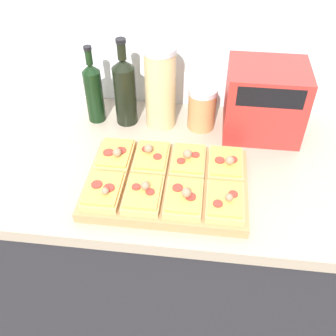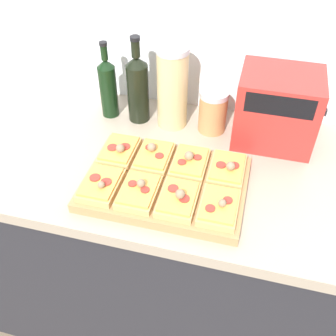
# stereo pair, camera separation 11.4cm
# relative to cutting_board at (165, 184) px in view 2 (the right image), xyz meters

# --- Properties ---
(wall_back) EXTENTS (6.00, 0.06, 2.50)m
(wall_back) POSITION_rel_cutting_board_xyz_m (-0.03, 0.48, 0.33)
(wall_back) COLOR silver
(wall_back) RESTS_ON ground_plane
(kitchen_counter) EXTENTS (2.63, 0.67, 0.90)m
(kitchen_counter) POSITION_rel_cutting_board_xyz_m (-0.03, 0.12, -0.46)
(kitchen_counter) COLOR #232328
(kitchen_counter) RESTS_ON ground_plane
(cutting_board) EXTENTS (0.46, 0.32, 0.03)m
(cutting_board) POSITION_rel_cutting_board_xyz_m (0.00, 0.00, 0.00)
(cutting_board) COLOR #A37A4C
(cutting_board) RESTS_ON kitchen_counter
(pizza_slice_back_left) EXTENTS (0.10, 0.14, 0.05)m
(pizza_slice_back_left) POSITION_rel_cutting_board_xyz_m (-0.17, 0.07, 0.03)
(pizza_slice_back_left) COLOR tan
(pizza_slice_back_left) RESTS_ON cutting_board
(pizza_slice_back_midleft) EXTENTS (0.10, 0.14, 0.05)m
(pizza_slice_back_midleft) POSITION_rel_cutting_board_xyz_m (-0.06, 0.08, 0.03)
(pizza_slice_back_midleft) COLOR tan
(pizza_slice_back_midleft) RESTS_ON cutting_board
(pizza_slice_back_midright) EXTENTS (0.10, 0.14, 0.06)m
(pizza_slice_back_midright) POSITION_rel_cutting_board_xyz_m (0.06, 0.08, 0.03)
(pizza_slice_back_midright) COLOR tan
(pizza_slice_back_midright) RESTS_ON cutting_board
(pizza_slice_back_right) EXTENTS (0.10, 0.14, 0.05)m
(pizza_slice_back_right) POSITION_rel_cutting_board_xyz_m (0.17, 0.08, 0.03)
(pizza_slice_back_right) COLOR tan
(pizza_slice_back_right) RESTS_ON cutting_board
(pizza_slice_front_left) EXTENTS (0.10, 0.14, 0.05)m
(pizza_slice_front_left) POSITION_rel_cutting_board_xyz_m (-0.17, -0.08, 0.03)
(pizza_slice_front_left) COLOR tan
(pizza_slice_front_left) RESTS_ON cutting_board
(pizza_slice_front_midleft) EXTENTS (0.10, 0.14, 0.05)m
(pizza_slice_front_midleft) POSITION_rel_cutting_board_xyz_m (-0.06, -0.08, 0.03)
(pizza_slice_front_midleft) COLOR tan
(pizza_slice_front_midleft) RESTS_ON cutting_board
(pizza_slice_front_midright) EXTENTS (0.10, 0.14, 0.05)m
(pizza_slice_front_midright) POSITION_rel_cutting_board_xyz_m (0.06, -0.08, 0.03)
(pizza_slice_front_midright) COLOR tan
(pizza_slice_front_midright) RESTS_ON cutting_board
(pizza_slice_front_right) EXTENTS (0.10, 0.14, 0.05)m
(pizza_slice_front_right) POSITION_rel_cutting_board_xyz_m (0.17, -0.08, 0.03)
(pizza_slice_front_right) COLOR tan
(pizza_slice_front_right) RESTS_ON cutting_board
(olive_oil_bottle) EXTENTS (0.06, 0.06, 0.27)m
(olive_oil_bottle) POSITION_rel_cutting_board_xyz_m (-0.29, 0.32, 0.10)
(olive_oil_bottle) COLOR black
(olive_oil_bottle) RESTS_ON kitchen_counter
(wine_bottle) EXTENTS (0.07, 0.07, 0.30)m
(wine_bottle) POSITION_rel_cutting_board_xyz_m (-0.18, 0.32, 0.11)
(wine_bottle) COLOR black
(wine_bottle) RESTS_ON kitchen_counter
(grain_jar_tall) EXTENTS (0.11, 0.11, 0.29)m
(grain_jar_tall) POSITION_rel_cutting_board_xyz_m (-0.06, 0.32, 0.13)
(grain_jar_tall) COLOR tan
(grain_jar_tall) RESTS_ON kitchen_counter
(grain_jar_short) EXTENTS (0.10, 0.10, 0.15)m
(grain_jar_short) POSITION_rel_cutting_board_xyz_m (0.08, 0.32, 0.06)
(grain_jar_short) COLOR #AD7F4C
(grain_jar_short) RESTS_ON kitchen_counter
(toaster_oven) EXTENTS (0.27, 0.20, 0.24)m
(toaster_oven) POSITION_rel_cutting_board_xyz_m (0.28, 0.31, 0.10)
(toaster_oven) COLOR red
(toaster_oven) RESTS_ON kitchen_counter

